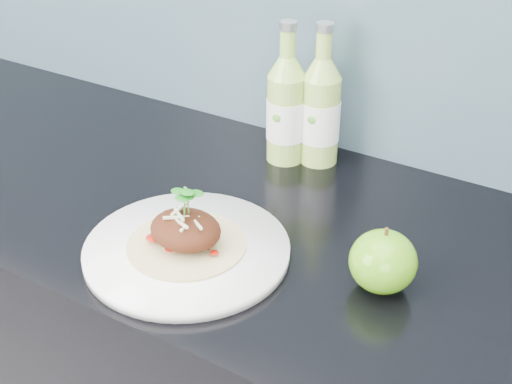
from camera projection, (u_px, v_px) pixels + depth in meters
dinner_plate at (187, 250)px, 1.02m from camera, size 0.38×0.38×0.02m
pork_taco at (186, 229)px, 1.00m from camera, size 0.17×0.17×0.10m
green_apple at (383, 261)px, 0.94m from camera, size 0.11×0.11×0.10m
cider_bottle_left at (286, 110)px, 1.23m from camera, size 0.07×0.07×0.25m
cider_bottle_right at (321, 111)px, 1.22m from camera, size 0.08×0.08×0.25m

